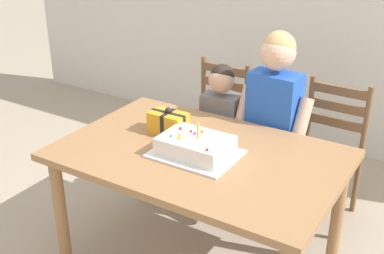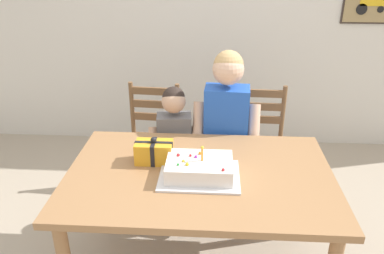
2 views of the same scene
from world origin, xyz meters
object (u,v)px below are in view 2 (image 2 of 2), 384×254
object	(u,v)px
birthday_cake	(199,169)
gift_box_red_large	(154,152)
child_older	(226,122)
chair_right	(258,145)
child_younger	(175,141)
chair_left	(152,142)
dining_table	(200,186)

from	to	relation	value
birthday_cake	gift_box_red_large	world-z (taller)	birthday_cake
gift_box_red_large	child_older	bearing A→B (deg)	49.73
chair_right	child_younger	bearing A→B (deg)	-155.55
child_older	child_younger	distance (m)	0.40
chair_left	chair_right	distance (m)	0.85
child_younger	birthday_cake	bearing A→B (deg)	-72.74
child_older	child_younger	xyz separation A→B (m)	(-0.37, 0.00, -0.16)
birthday_cake	child_older	size ratio (longest dim) A/B	0.34
gift_box_red_large	chair_right	size ratio (longest dim) A/B	0.24
gift_box_red_large	chair_right	xyz separation A→B (m)	(0.70, 0.80, -0.35)
chair_right	chair_left	bearing A→B (deg)	-179.99
gift_box_red_large	child_older	size ratio (longest dim) A/B	0.17
dining_table	chair_left	xyz separation A→B (m)	(-0.43, 0.91, -0.19)
dining_table	child_younger	xyz separation A→B (m)	(-0.21, 0.62, -0.03)
chair_left	birthday_cake	bearing A→B (deg)	-65.99
gift_box_red_large	child_younger	distance (m)	0.55
gift_box_red_large	child_younger	bearing A→B (deg)	82.78
child_older	child_younger	bearing A→B (deg)	179.91
chair_right	child_older	bearing A→B (deg)	-133.08
birthday_cake	child_younger	xyz separation A→B (m)	(-0.20, 0.66, -0.17)
chair_right	child_older	size ratio (longest dim) A/B	0.71
gift_box_red_large	chair_right	bearing A→B (deg)	48.68
chair_left	child_older	distance (m)	0.73
birthday_cake	chair_right	world-z (taller)	birthday_cake
dining_table	child_older	world-z (taller)	child_older
gift_box_red_large	chair_left	world-z (taller)	chair_left
birthday_cake	gift_box_red_large	size ratio (longest dim) A/B	1.99
dining_table	child_older	xyz separation A→B (m)	(0.16, 0.62, 0.13)
birthday_cake	child_younger	bearing A→B (deg)	107.26
child_older	chair_left	bearing A→B (deg)	153.55
chair_right	birthday_cake	bearing A→B (deg)	-114.59
birthday_cake	gift_box_red_large	distance (m)	0.31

